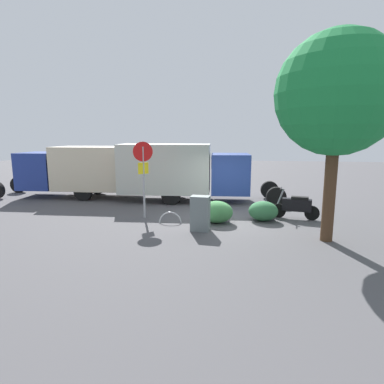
{
  "coord_description": "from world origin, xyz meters",
  "views": [
    {
      "loc": [
        -0.5,
        12.51,
        3.23
      ],
      "look_at": [
        1.38,
        0.2,
        1.04
      ],
      "focal_mm": 30.05,
      "sensor_mm": 36.0,
      "label": 1
    }
  ],
  "objects_px": {
    "box_truck_near": "(185,169)",
    "stop_sign": "(143,168)",
    "box_truck_far": "(78,168)",
    "motorcycle": "(296,206)",
    "utility_cabinet": "(200,213)",
    "bike_rack_hoop": "(170,223)",
    "street_tree": "(337,95)"
  },
  "relations": [
    {
      "from": "utility_cabinet",
      "to": "street_tree",
      "type": "bearing_deg",
      "value": 173.4
    },
    {
      "from": "street_tree",
      "to": "bike_rack_hoop",
      "type": "height_order",
      "value": "street_tree"
    },
    {
      "from": "box_truck_near",
      "to": "motorcycle",
      "type": "height_order",
      "value": "box_truck_near"
    },
    {
      "from": "box_truck_far",
      "to": "motorcycle",
      "type": "distance_m",
      "value": 11.1
    },
    {
      "from": "stop_sign",
      "to": "street_tree",
      "type": "bearing_deg",
      "value": 163.94
    },
    {
      "from": "box_truck_near",
      "to": "motorcycle",
      "type": "distance_m",
      "value": 5.76
    },
    {
      "from": "street_tree",
      "to": "utility_cabinet",
      "type": "height_order",
      "value": "street_tree"
    },
    {
      "from": "motorcycle",
      "to": "stop_sign",
      "type": "xyz_separation_m",
      "value": [
        5.92,
        0.75,
        1.48
      ]
    },
    {
      "from": "motorcycle",
      "to": "street_tree",
      "type": "bearing_deg",
      "value": 112.07
    },
    {
      "from": "box_truck_near",
      "to": "box_truck_far",
      "type": "xyz_separation_m",
      "value": [
        5.72,
        -0.19,
        -0.06
      ]
    },
    {
      "from": "box_truck_near",
      "to": "stop_sign",
      "type": "relative_size",
      "value": 2.69
    },
    {
      "from": "motorcycle",
      "to": "bike_rack_hoop",
      "type": "bearing_deg",
      "value": 26.59
    },
    {
      "from": "box_truck_far",
      "to": "motorcycle",
      "type": "relative_size",
      "value": 4.31
    },
    {
      "from": "bike_rack_hoop",
      "to": "box_truck_far",
      "type": "bearing_deg",
      "value": -36.39
    },
    {
      "from": "stop_sign",
      "to": "utility_cabinet",
      "type": "distance_m",
      "value": 3.11
    },
    {
      "from": "utility_cabinet",
      "to": "bike_rack_hoop",
      "type": "distance_m",
      "value": 1.6
    },
    {
      "from": "stop_sign",
      "to": "utility_cabinet",
      "type": "relative_size",
      "value": 2.48
    },
    {
      "from": "box_truck_near",
      "to": "motorcycle",
      "type": "bearing_deg",
      "value": -34.24
    },
    {
      "from": "box_truck_near",
      "to": "bike_rack_hoop",
      "type": "relative_size",
      "value": 9.49
    },
    {
      "from": "box_truck_far",
      "to": "bike_rack_hoop",
      "type": "xyz_separation_m",
      "value": [
        -5.88,
        4.33,
        -1.52
      ]
    },
    {
      "from": "box_truck_near",
      "to": "motorcycle",
      "type": "xyz_separation_m",
      "value": [
        -4.91,
        2.82,
        -1.06
      ]
    },
    {
      "from": "motorcycle",
      "to": "bike_rack_hoop",
      "type": "relative_size",
      "value": 2.11
    },
    {
      "from": "utility_cabinet",
      "to": "box_truck_near",
      "type": "bearing_deg",
      "value": -74.29
    },
    {
      "from": "motorcycle",
      "to": "bike_rack_hoop",
      "type": "height_order",
      "value": "motorcycle"
    },
    {
      "from": "box_truck_near",
      "to": "stop_sign",
      "type": "distance_m",
      "value": 3.74
    },
    {
      "from": "motorcycle",
      "to": "stop_sign",
      "type": "relative_size",
      "value": 0.6
    },
    {
      "from": "box_truck_far",
      "to": "utility_cabinet",
      "type": "xyz_separation_m",
      "value": [
        -7.12,
        5.15,
        -0.92
      ]
    },
    {
      "from": "street_tree",
      "to": "bike_rack_hoop",
      "type": "xyz_separation_m",
      "value": [
        5.26,
        -1.28,
        -4.39
      ]
    },
    {
      "from": "street_tree",
      "to": "utility_cabinet",
      "type": "distance_m",
      "value": 5.54
    },
    {
      "from": "stop_sign",
      "to": "utility_cabinet",
      "type": "bearing_deg",
      "value": 150.09
    },
    {
      "from": "box_truck_near",
      "to": "box_truck_far",
      "type": "height_order",
      "value": "box_truck_near"
    },
    {
      "from": "stop_sign",
      "to": "box_truck_far",
      "type": "bearing_deg",
      "value": -38.64
    }
  ]
}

